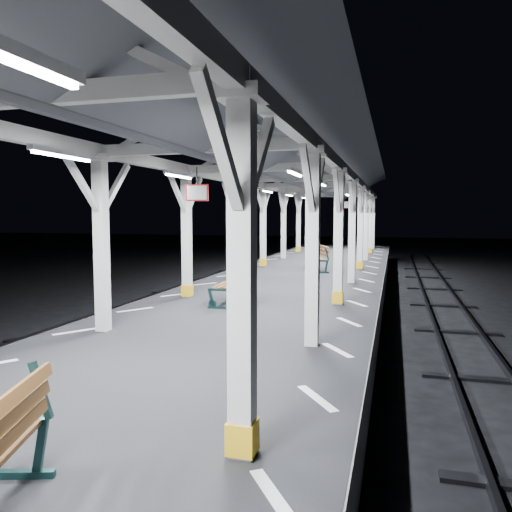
% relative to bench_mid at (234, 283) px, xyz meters
% --- Properties ---
extents(ground, '(120.00, 120.00, 0.00)m').
position_rel_bench_mid_xyz_m(ground, '(0.50, -1.48, -1.50)').
color(ground, black).
rests_on(ground, ground).
extents(platform, '(6.00, 50.00, 1.00)m').
position_rel_bench_mid_xyz_m(platform, '(0.50, -1.48, -1.00)').
color(platform, black).
rests_on(platform, ground).
extents(hazard_stripes_left, '(1.00, 48.00, 0.01)m').
position_rel_bench_mid_xyz_m(hazard_stripes_left, '(-1.95, -1.48, -0.50)').
color(hazard_stripes_left, silver).
rests_on(hazard_stripes_left, platform).
extents(hazard_stripes_right, '(1.00, 48.00, 0.01)m').
position_rel_bench_mid_xyz_m(hazard_stripes_right, '(2.95, -1.48, -0.50)').
color(hazard_stripes_right, silver).
rests_on(hazard_stripes_right, platform).
extents(track_left, '(2.20, 60.00, 0.16)m').
position_rel_bench_mid_xyz_m(track_left, '(-4.50, -1.48, -1.43)').
color(track_left, '#2D2D33').
rests_on(track_left, ground).
extents(track_right, '(2.20, 60.00, 0.16)m').
position_rel_bench_mid_xyz_m(track_right, '(5.50, -1.48, -1.43)').
color(track_right, '#2D2D33').
rests_on(track_right, ground).
extents(canopy, '(5.40, 49.00, 4.65)m').
position_rel_bench_mid_xyz_m(canopy, '(0.50, -1.49, 3.05)').
color(canopy, silver).
rests_on(canopy, platform).
extents(bench_mid, '(0.73, 1.77, 0.95)m').
position_rel_bench_mid_xyz_m(bench_mid, '(0.00, 0.00, 0.00)').
color(bench_mid, '#102928').
rests_on(bench_mid, platform).
extents(bench_far, '(1.22, 1.91, 0.97)m').
position_rel_bench_mid_xyz_m(bench_far, '(0.99, 7.58, 0.01)').
color(bench_far, '#102928').
rests_on(bench_far, platform).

